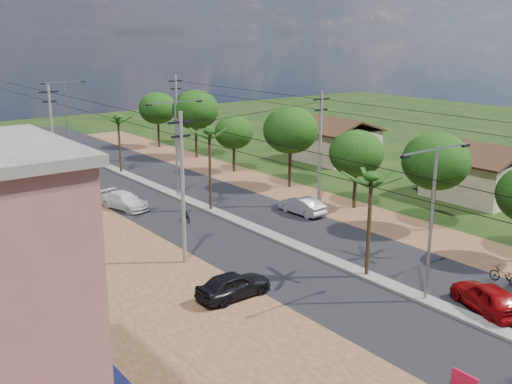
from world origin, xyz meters
TOP-DOWN VIEW (x-y plane):
  - ground at (0.00, 0.00)m, footprint 160.00×160.00m
  - road at (0.00, 15.00)m, footprint 12.00×110.00m
  - median at (0.00, 18.00)m, footprint 1.00×90.00m
  - dirt_lot_west at (-15.00, 8.00)m, footprint 18.00×46.00m
  - dirt_shoulder_east at (8.50, 15.00)m, footprint 5.00×90.00m
  - house_east_near at (20.00, 10.00)m, footprint 7.60×7.50m
  - house_east_far at (21.00, 28.00)m, footprint 7.60×7.50m
  - tree_east_c at (9.70, 7.00)m, footprint 4.60×4.60m
  - tree_east_d at (9.40, 14.00)m, footprint 4.20×4.20m
  - tree_east_e at (9.60, 22.00)m, footprint 4.80×4.80m
  - tree_east_f at (9.20, 30.00)m, footprint 3.80×3.80m
  - tree_east_g at (9.80, 38.00)m, footprint 5.00×5.00m
  - tree_east_h at (9.50, 46.00)m, footprint 4.40×4.40m
  - palm_median_near at (0.00, 4.00)m, footprint 2.00×2.00m
  - palm_median_mid at (0.00, 20.00)m, footprint 2.00×2.00m
  - palm_median_far at (0.00, 36.00)m, footprint 2.00×2.00m
  - streetlight_near at (0.00, 0.00)m, footprint 5.10×0.18m
  - streetlight_mid at (0.00, 25.00)m, footprint 5.10×0.18m
  - streetlight_far at (0.00, 50.00)m, footprint 5.10×0.18m
  - utility_pole_w_b at (-7.00, 12.00)m, footprint 1.60×0.24m
  - utility_pole_w_c at (-7.00, 34.00)m, footprint 1.60×0.24m
  - utility_pole_e_b at (7.50, 16.00)m, footprint 1.60×0.24m
  - utility_pole_e_c at (7.50, 38.00)m, footprint 1.60×0.24m
  - car_red_near at (1.50, -2.47)m, footprint 3.09×4.58m
  - car_silver_mid at (5.00, 15.15)m, footprint 1.58×4.01m
  - car_white_far at (-5.00, 24.46)m, footprint 2.78×4.73m
  - car_parked_dark at (-7.50, 6.25)m, footprint 4.09×1.72m
  - moto_rider_east at (5.20, -1.22)m, footprint 0.65×1.82m
  - moto_rider_west_a at (-2.75, 18.85)m, footprint 1.20×1.85m
  - moto_rider_west_b at (-2.12, 37.23)m, footprint 0.65×1.81m
  - roadside_sign at (-5.50, -6.00)m, footprint 0.08×1.12m

SIDE VIEW (x-z plane):
  - ground at x=0.00m, z-range 0.00..0.00m
  - dirt_shoulder_east at x=8.50m, z-range 0.00..0.03m
  - dirt_lot_west at x=-15.00m, z-range 0.00..0.04m
  - road at x=0.00m, z-range 0.00..0.04m
  - median at x=0.00m, z-range 0.00..0.18m
  - moto_rider_west_a at x=-2.75m, z-range 0.00..0.92m
  - roadside_sign at x=-5.50m, z-range 0.00..0.92m
  - moto_rider_east at x=5.20m, z-range 0.00..0.95m
  - moto_rider_west_b at x=-2.12m, z-range 0.00..1.07m
  - car_white_far at x=-5.00m, z-range 0.00..1.29m
  - car_silver_mid at x=5.00m, z-range 0.00..1.30m
  - car_parked_dark at x=-7.50m, z-range 0.00..1.38m
  - car_red_near at x=1.50m, z-range 0.00..1.45m
  - house_east_near at x=20.00m, z-range 0.09..4.69m
  - house_east_far at x=21.00m, z-range 0.09..4.69m
  - tree_east_f at x=9.20m, z-range 1.13..6.64m
  - tree_east_d at x=9.40m, z-range 1.27..7.41m
  - tree_east_h at x=9.50m, z-range 1.38..7.90m
  - utility_pole_w_b at x=-7.00m, z-range 0.26..9.26m
  - utility_pole_w_c at x=-7.00m, z-range 0.26..9.26m
  - utility_pole_e_b at x=7.50m, z-range 0.26..9.26m
  - utility_pole_e_c at x=7.50m, z-range 0.26..9.26m
  - streetlight_near at x=0.00m, z-range 0.79..8.79m
  - streetlight_mid at x=0.00m, z-range 0.79..8.79m
  - streetlight_far at x=0.00m, z-range 0.79..8.79m
  - tree_east_c at x=9.70m, z-range 1.45..8.28m
  - tree_east_e at x=9.60m, z-range 1.52..8.66m
  - tree_east_g at x=9.80m, z-range 1.55..8.93m
  - palm_median_far at x=0.00m, z-range 2.34..8.19m
  - palm_median_near at x=0.00m, z-range 2.46..8.61m
  - palm_median_mid at x=0.00m, z-range 2.62..9.17m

